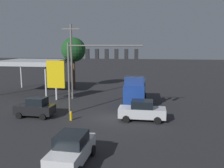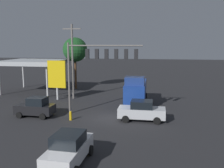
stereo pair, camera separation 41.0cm
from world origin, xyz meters
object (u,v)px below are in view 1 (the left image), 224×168
Objects in this scene: sedan_far at (72,149)px; fire_hydrant at (71,116)px; price_sign at (56,75)px; hatchback_crossing at (35,108)px; street_tree at (73,50)px; delivery_truck at (135,90)px; traffic_signal_assembly at (100,59)px; sedan_waiting at (142,111)px; utility_pole at (72,60)px.

sedan_far is 8.92m from fire_hydrant.
fire_hydrant is at bearing 119.46° from price_sign.
hatchback_crossing is 16.85m from street_tree.
delivery_truck is 0.83× the size of street_tree.
fire_hydrant is (5.60, 7.39, -1.26)m from delivery_truck.
traffic_signal_assembly is at bearing -136.36° from fire_hydrant.
hatchback_crossing is 0.86× the size of sedan_far.
price_sign reaches higher than sedan_far.
sedan_waiting is 6.77m from fire_hydrant.
price_sign reaches higher than fire_hydrant.
sedan_far is at bearing 92.30° from traffic_signal_assembly.
traffic_signal_assembly is 1.97× the size of hatchback_crossing.
utility_pole is at bearing 105.63° from street_tree.
utility_pole is at bearing -103.36° from delivery_truck.
street_tree is at bearing -53.30° from sedan_waiting.
street_tree reaches higher than price_sign.
fire_hydrant is (-4.67, 8.26, -2.80)m from price_sign.
traffic_signal_assembly reaches higher than price_sign.
delivery_truck reaches higher than sedan_far.
sedan_far is (-0.43, 10.74, -4.75)m from traffic_signal_assembly.
utility_pole is (5.26, -7.01, -0.56)m from traffic_signal_assembly.
sedan_far is at bearing -10.40° from delivery_truck.
price_sign is at bearing 91.38° from street_tree.
delivery_truck is 7.75× the size of fire_hydrant.
utility_pole is 2.53× the size of hatchback_crossing.
fire_hydrant is at bearing -159.57° from sedan_far.
hatchback_crossing is at bearing -8.26° from fire_hydrant.
price_sign is 9.90m from fire_hydrant.
hatchback_crossing is at bearing -54.61° from delivery_truck.
hatchback_crossing is (-0.84, 7.71, -2.29)m from price_sign.
sedan_waiting is at bearing 126.70° from street_tree.
utility_pole is 2.20× the size of sedan_waiting.
traffic_signal_assembly reaches higher than fire_hydrant.
traffic_signal_assembly is at bearing 117.12° from street_tree.
fire_hydrant is at bearing 43.64° from traffic_signal_assembly.
traffic_signal_assembly is 11.75m from sedan_far.
utility_pole is 10.81m from fire_hydrant.
sedan_waiting is at bearing 139.00° from utility_pole.
utility_pole reaches higher than hatchback_crossing.
hatchback_crossing is at bearing 15.61° from traffic_signal_assembly.
price_sign is at bearing -40.10° from traffic_signal_assembly.
delivery_truck is (-9.43, -6.83, 0.75)m from hatchback_crossing.
sedan_far is at bearing 114.21° from price_sign.
delivery_truck is (-2.75, -15.83, 0.74)m from sedan_far.
sedan_far is at bearing 68.05° from sedan_waiting.
traffic_signal_assembly reaches higher than hatchback_crossing.
delivery_truck is (-10.26, 0.88, -1.54)m from price_sign.
sedan_waiting is (-4.25, 1.26, -4.75)m from traffic_signal_assembly.
utility_pole reaches higher than fire_hydrant.
delivery_truck is 6.48m from sedan_waiting.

